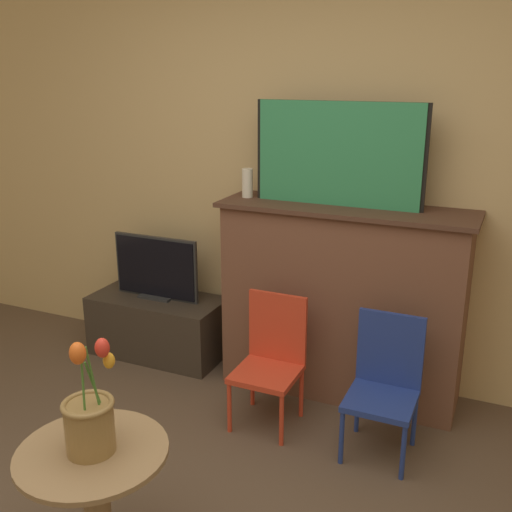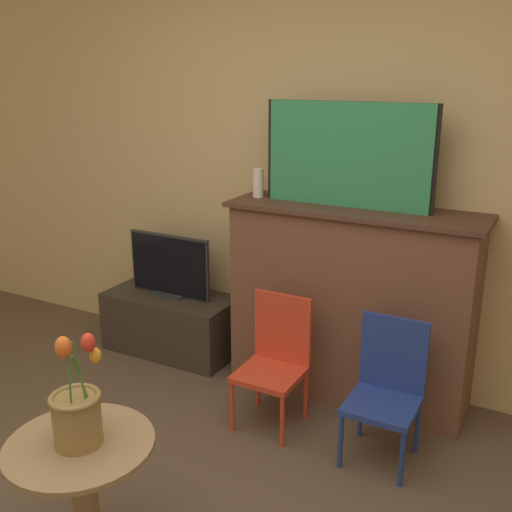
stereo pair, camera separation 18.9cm
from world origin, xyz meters
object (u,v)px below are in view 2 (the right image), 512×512
Objects in this scene: chair_blue at (387,385)px; vase_tulips at (77,412)px; painting at (348,155)px; tv_monitor at (169,266)px; chair_red at (275,356)px.

vase_tulips is at bearing -121.39° from chair_blue.
painting reaches higher than tv_monitor.
vase_tulips is at bearing -96.72° from chair_red.
chair_red is at bearing 178.26° from chair_blue.
chair_red is 1.00× the size of chair_blue.
painting is 1.57× the size of tv_monitor.
vase_tulips is (-0.15, -1.27, 0.31)m from chair_red.
vase_tulips is (-0.76, -1.25, 0.31)m from chair_blue.
tv_monitor is 1.10m from chair_red.
tv_monitor is at bearing 164.53° from chair_blue.
painting is at bearing 131.49° from chair_blue.
tv_monitor is 1.37× the size of vase_tulips.
chair_red is 0.61m from chair_blue.
tv_monitor is 1.68m from chair_blue.
tv_monitor is 1.89m from vase_tulips.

